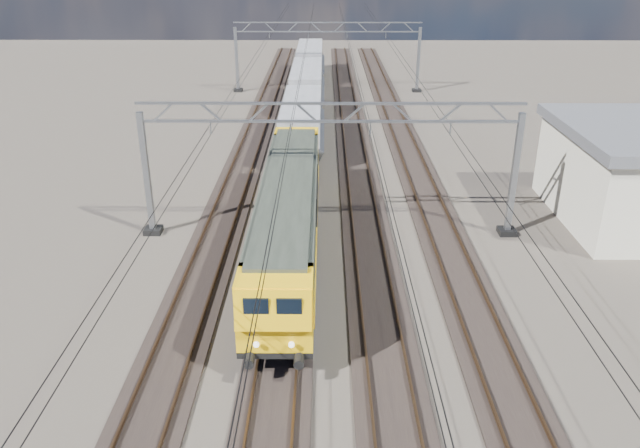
{
  "coord_description": "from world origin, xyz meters",
  "views": [
    {
      "loc": [
        -0.31,
        -26.42,
        14.1
      ],
      "look_at": [
        -0.49,
        -0.16,
        2.4
      ],
      "focal_mm": 35.0,
      "sensor_mm": 36.0,
      "label": 1
    }
  ],
  "objects_px": {
    "hopper_wagon_third": "(310,59)",
    "locomotive": "(289,212)",
    "catenary_gantry_far": "(327,54)",
    "hopper_wagon_mid": "(307,83)",
    "catenary_gantry_mid": "(330,164)",
    "hopper_wagon_lead": "(302,121)"
  },
  "relations": [
    {
      "from": "catenary_gantry_mid",
      "to": "hopper_wagon_third",
      "type": "relative_size",
      "value": 1.53
    },
    {
      "from": "catenary_gantry_mid",
      "to": "catenary_gantry_far",
      "type": "relative_size",
      "value": 1.0
    },
    {
      "from": "locomotive",
      "to": "hopper_wagon_third",
      "type": "xyz_separation_m",
      "value": [
        -0.0,
        46.1,
        -0.09
      ]
    },
    {
      "from": "catenary_gantry_far",
      "to": "hopper_wagon_lead",
      "type": "xyz_separation_m",
      "value": [
        -2.0,
        -20.89,
        -1.67
      ]
    },
    {
      "from": "locomotive",
      "to": "hopper_wagon_lead",
      "type": "relative_size",
      "value": 1.62
    },
    {
      "from": "hopper_wagon_mid",
      "to": "hopper_wagon_third",
      "type": "height_order",
      "value": "same"
    },
    {
      "from": "catenary_gantry_mid",
      "to": "hopper_wagon_lead",
      "type": "distance_m",
      "value": 15.34
    },
    {
      "from": "catenary_gantry_mid",
      "to": "catenary_gantry_far",
      "type": "bearing_deg",
      "value": 90.0
    },
    {
      "from": "hopper_wagon_third",
      "to": "locomotive",
      "type": "bearing_deg",
      "value": -90.0
    },
    {
      "from": "locomotive",
      "to": "hopper_wagon_mid",
      "type": "bearing_deg",
      "value": 90.0
    },
    {
      "from": "catenary_gantry_far",
      "to": "hopper_wagon_lead",
      "type": "distance_m",
      "value": 21.05
    },
    {
      "from": "catenary_gantry_mid",
      "to": "hopper_wagon_mid",
      "type": "bearing_deg",
      "value": 93.9
    },
    {
      "from": "hopper_wagon_lead",
      "to": "hopper_wagon_third",
      "type": "relative_size",
      "value": 1.0
    },
    {
      "from": "catenary_gantry_mid",
      "to": "hopper_wagon_mid",
      "type": "height_order",
      "value": "catenary_gantry_mid"
    },
    {
      "from": "hopper_wagon_third",
      "to": "hopper_wagon_mid",
      "type": "bearing_deg",
      "value": -90.0
    },
    {
      "from": "catenary_gantry_mid",
      "to": "hopper_wagon_mid",
      "type": "relative_size",
      "value": 1.53
    },
    {
      "from": "catenary_gantry_far",
      "to": "hopper_wagon_mid",
      "type": "height_order",
      "value": "catenary_gantry_far"
    },
    {
      "from": "catenary_gantry_mid",
      "to": "catenary_gantry_far",
      "type": "height_order",
      "value": "same"
    },
    {
      "from": "catenary_gantry_mid",
      "to": "locomotive",
      "type": "height_order",
      "value": "catenary_gantry_mid"
    },
    {
      "from": "hopper_wagon_mid",
      "to": "hopper_wagon_third",
      "type": "bearing_deg",
      "value": 90.0
    },
    {
      "from": "hopper_wagon_third",
      "to": "catenary_gantry_far",
      "type": "bearing_deg",
      "value": -75.09
    },
    {
      "from": "hopper_wagon_mid",
      "to": "hopper_wagon_third",
      "type": "relative_size",
      "value": 1.0
    }
  ]
}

